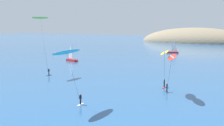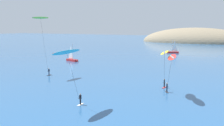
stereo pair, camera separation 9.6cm
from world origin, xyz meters
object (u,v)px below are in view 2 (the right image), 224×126
at_px(kitesurfer_yellow, 165,56).
at_px(kitesurfer_lime, 41,23).
at_px(kitesurfer_cyan, 68,56).
at_px(kitesurfer_red, 171,60).
at_px(sailboat_far, 172,52).
at_px(sailboat_near, 73,59).

distance_m(kitesurfer_yellow, kitesurfer_lime, 30.16).
distance_m(kitesurfer_yellow, kitesurfer_cyan, 17.71).
relative_size(kitesurfer_yellow, kitesurfer_cyan, 0.94).
height_order(kitesurfer_lime, kitesurfer_cyan, kitesurfer_lime).
distance_m(kitesurfer_lime, kitesurfer_red, 32.45).
bearing_deg(kitesurfer_lime, sailboat_far, 82.36).
xyz_separation_m(kitesurfer_red, kitesurfer_cyan, (-10.39, -13.03, 1.36)).
xyz_separation_m(sailboat_near, kitesurfer_lime, (11.06, -25.77, 11.63)).
bearing_deg(sailboat_near, kitesurfer_red, -35.44).
height_order(sailboat_near, kitesurfer_red, kitesurfer_red).
bearing_deg(kitesurfer_yellow, kitesurfer_red, -51.73).
bearing_deg(kitesurfer_cyan, sailboat_near, 126.62).
height_order(sailboat_near, kitesurfer_cyan, kitesurfer_cyan).
distance_m(kitesurfer_lime, kitesurfer_cyan, 27.91).
bearing_deg(kitesurfer_yellow, kitesurfer_lime, 176.08).
bearing_deg(sailboat_near, sailboat_far, 64.69).
bearing_deg(kitesurfer_cyan, kitesurfer_red, 51.41).
relative_size(kitesurfer_red, kitesurfer_cyan, 0.87).
distance_m(kitesurfer_red, kitesurfer_cyan, 16.72).
xyz_separation_m(sailboat_far, kitesurfer_cyan, (11.96, -86.22, 6.94)).
distance_m(sailboat_near, kitesurfer_red, 52.61).
relative_size(sailboat_near, sailboat_far, 1.00).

